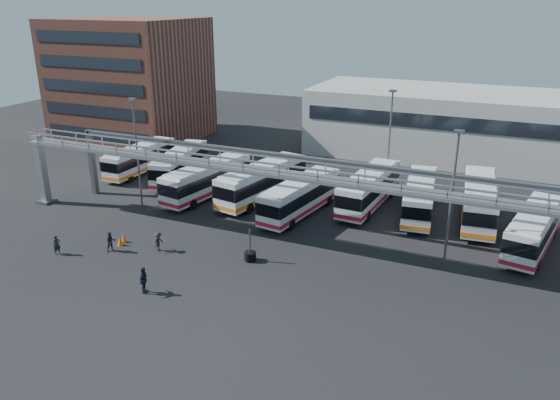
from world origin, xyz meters
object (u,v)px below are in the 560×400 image
at_px(bus_4, 300,196).
at_px(bus_8, 534,228).
at_px(bus_3, 262,181).
at_px(bus_7, 479,200).
at_px(bus_2, 207,179).
at_px(pedestrian_b, 111,242).
at_px(tire_stack, 250,255).
at_px(pedestrian_d, 144,280).
at_px(bus_1, 180,163).
at_px(pedestrian_a, 57,245).
at_px(light_pole_left, 137,147).
at_px(light_pole_back, 390,135).
at_px(light_pole_mid, 452,193).
at_px(bus_0, 140,158).
at_px(bus_5, 369,188).
at_px(cone_right, 124,238).
at_px(bus_6, 420,196).
at_px(pedestrian_c, 158,242).

relative_size(bus_4, bus_8, 1.01).
xyz_separation_m(bus_3, bus_7, (19.66, 3.01, -0.00)).
relative_size(bus_2, bus_8, 1.03).
bearing_deg(pedestrian_b, tire_stack, -42.13).
distance_m(pedestrian_b, pedestrian_d, 7.58).
xyz_separation_m(bus_1, bus_7, (30.49, 0.99, 0.14)).
bearing_deg(bus_1, tire_stack, -53.87).
distance_m(pedestrian_a, tire_stack, 14.92).
distance_m(bus_7, pedestrian_a, 35.26).
height_order(bus_8, tire_stack, bus_8).
height_order(light_pole_left, light_pole_back, same).
height_order(light_pole_mid, tire_stack, light_pole_mid).
xyz_separation_m(light_pole_left, bus_8, (33.80, 4.71, -3.94)).
bearing_deg(bus_0, pedestrian_b, -58.62).
xyz_separation_m(bus_5, pedestrian_a, (-19.07, -19.70, -1.10)).
relative_size(light_pole_left, cone_right, 14.90).
height_order(bus_6, bus_8, bus_6).
height_order(light_pole_mid, bus_4, light_pole_mid).
bearing_deg(bus_6, cone_right, -149.59).
bearing_deg(bus_1, bus_7, -9.82).
bearing_deg(bus_6, pedestrian_c, -143.98).
bearing_deg(pedestrian_c, bus_3, -11.54).
distance_m(bus_2, bus_8, 29.46).
distance_m(light_pole_mid, tire_stack, 15.28).
distance_m(bus_1, bus_7, 30.50).
bearing_deg(light_pole_mid, pedestrian_c, -162.76).
bearing_deg(bus_4, bus_1, 173.42).
bearing_deg(bus_1, bus_3, -22.28).
distance_m(bus_2, bus_3, 5.51).
distance_m(light_pole_back, tire_stack, 21.42).
bearing_deg(tire_stack, bus_2, 133.41).
bearing_deg(bus_1, bus_4, -26.49).
bearing_deg(pedestrian_c, bus_6, -48.61).
height_order(bus_1, tire_stack, bus_1).
bearing_deg(bus_4, pedestrian_a, -124.33).
bearing_deg(light_pole_left, bus_8, 7.93).
distance_m(bus_7, cone_right, 30.47).
xyz_separation_m(bus_7, pedestrian_c, (-22.03, -16.64, -1.16)).
relative_size(light_pole_left, pedestrian_c, 6.57).
height_order(light_pole_mid, cone_right, light_pole_mid).
bearing_deg(light_pole_back, light_pole_mid, -61.93).
bearing_deg(light_pole_mid, pedestrian_b, -161.58).
bearing_deg(bus_6, pedestrian_d, -129.99).
distance_m(bus_0, bus_5, 26.19).
relative_size(bus_1, cone_right, 16.01).
height_order(bus_7, bus_8, bus_7).
xyz_separation_m(pedestrian_a, cone_right, (3.21, 3.85, -0.43)).
xyz_separation_m(bus_3, pedestrian_c, (-2.36, -13.63, -1.17)).
distance_m(bus_5, pedestrian_c, 20.23).
xyz_separation_m(pedestrian_d, cone_right, (-6.54, 5.91, -0.61)).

